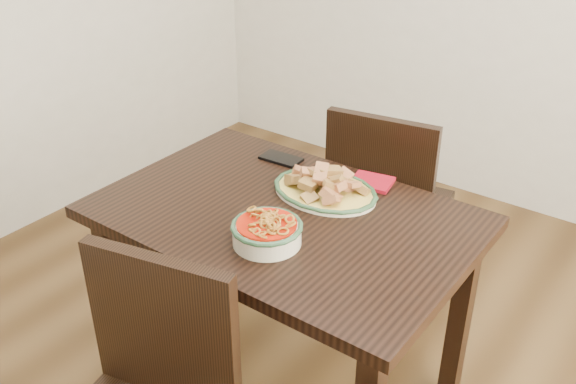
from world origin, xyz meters
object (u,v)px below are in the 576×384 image
Objects in this scene: noodle_bowl at (267,230)px; dining_table at (284,240)px; chair_far at (385,200)px; smartphone at (281,159)px; fish_plate at (325,182)px.

dining_table is at bearing 110.90° from noodle_bowl.
chair_far is 0.51m from smartphone.
chair_far reaches higher than fish_plate.
dining_table is at bearing 79.12° from chair_far.
fish_plate is 2.39× the size of smartphone.
chair_far is 4.32× the size of noodle_bowl.
noodle_bowl is 0.54m from smartphone.
dining_table is 0.23m from fish_plate.
chair_far is at bearing 92.28° from fish_plate.
noodle_bowl is at bearing 84.03° from chair_far.
noodle_bowl is (0.04, -0.81, 0.29)m from chair_far.
smartphone reaches higher than dining_table.
fish_plate is at bearing -26.87° from smartphone.
smartphone is (-0.22, 0.28, 0.11)m from dining_table.
smartphone is at bearing 128.39° from dining_table.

